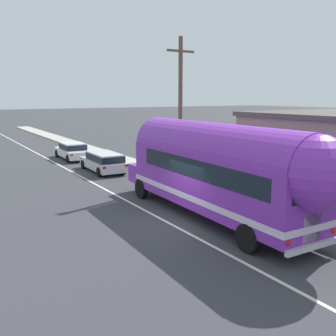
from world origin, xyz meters
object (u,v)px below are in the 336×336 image
(utility_pole, at_px, (180,110))
(painted_bus, at_px, (220,168))
(car_lead, at_px, (104,161))
(car_second, at_px, (73,150))

(utility_pole, distance_m, painted_bus, 7.42)
(car_lead, bearing_deg, utility_pole, -66.84)
(car_second, bearing_deg, car_lead, -89.38)
(utility_pole, relative_size, car_lead, 1.80)
(painted_bus, bearing_deg, car_second, 90.31)
(utility_pole, distance_m, car_second, 13.16)
(utility_pole, xyz_separation_m, painted_bus, (-2.46, -6.67, -2.12))
(car_lead, bearing_deg, car_second, 90.62)
(car_lead, bearing_deg, painted_bus, -89.85)
(painted_bus, bearing_deg, car_lead, 90.15)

